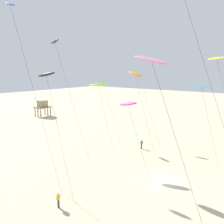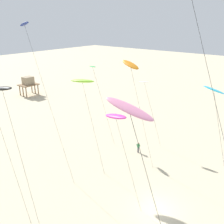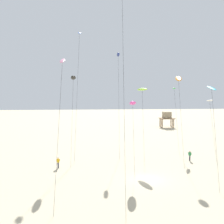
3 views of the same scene
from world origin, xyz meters
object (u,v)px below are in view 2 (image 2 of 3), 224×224
object	(u,v)px
kite_flyer_middle	(138,147)
kite_cyan	(214,91)
kite_green	(93,68)
stilt_house	(28,82)
kite_black	(2,89)
kite_lime	(82,81)
kite_pink	(130,112)
kite_orange	(131,65)
kite_magenta	(116,117)
kite_white	(145,83)
kite_navy	(26,28)

from	to	relation	value
kite_flyer_middle	kite_cyan	bearing A→B (deg)	-98.31
kite_green	stilt_house	size ratio (longest dim) A/B	2.50
kite_black	stilt_house	world-z (taller)	kite_black
kite_lime	kite_black	distance (m)	12.29
kite_lime	kite_pink	world-z (taller)	kite_pink
kite_orange	kite_magenta	xyz separation A→B (m)	(-8.23, -4.10, -3.77)
kite_white	kite_orange	bearing A→B (deg)	-165.88
kite_black	kite_pink	size ratio (longest dim) A/B	0.91
kite_flyer_middle	kite_lime	bearing A→B (deg)	151.53
kite_black	kite_white	size ratio (longest dim) A/B	1.38
kite_orange	kite_green	size ratio (longest dim) A/B	1.16
kite_navy	stilt_house	world-z (taller)	kite_navy
kite_navy	kite_orange	size ratio (longest dim) A/B	1.33
kite_navy	kite_cyan	size ratio (longest dim) A/B	1.55
kite_lime	kite_white	bearing A→B (deg)	-10.35
kite_lime	kite_orange	distance (m)	6.65
kite_lime	kite_navy	bearing A→B (deg)	123.13
kite_lime	kite_flyer_middle	size ratio (longest dim) A/B	7.33
kite_magenta	kite_green	world-z (taller)	kite_green
kite_cyan	kite_black	world-z (taller)	kite_black
kite_magenta	kite_cyan	bearing A→B (deg)	-37.69
kite_lime	kite_magenta	distance (m)	8.51
stilt_house	kite_lime	bearing A→B (deg)	-112.82
kite_navy	kite_magenta	xyz separation A→B (m)	(0.74, -13.35, -8.43)
kite_black	kite_orange	xyz separation A→B (m)	(17.18, -1.03, -0.10)
kite_green	kite_flyer_middle	world-z (taller)	kite_green
kite_pink	kite_flyer_middle	world-z (taller)	kite_pink
kite_green	kite_flyer_middle	xyz separation A→B (m)	(-0.10, -9.20, -11.05)
kite_white	kite_pink	distance (m)	27.90
kite_black	kite_magenta	distance (m)	11.02
kite_navy	kite_cyan	xyz separation A→B (m)	(9.50, -20.12, -6.43)
kite_black	kite_pink	distance (m)	13.46
kite_black	kite_cyan	bearing A→B (deg)	-33.88
kite_orange	kite_pink	xyz separation A→B (m)	(-17.52, -12.38, 1.23)
kite_magenta	stilt_house	world-z (taller)	kite_magenta
kite_cyan	kite_magenta	xyz separation A→B (m)	(-8.76, 6.77, -2.00)
kite_navy	kite_magenta	bearing A→B (deg)	-86.81
stilt_house	kite_orange	bearing A→B (deg)	-104.05
kite_cyan	kite_white	distance (m)	13.76
kite_lime	kite_white	size ratio (longest dim) A/B	1.19
kite_white	kite_orange	size ratio (longest dim) A/B	0.71
kite_cyan	kite_magenta	size ratio (longest dim) A/B	1.19
kite_black	kite_flyer_middle	bearing A→B (deg)	-4.14
kite_white	kite_green	size ratio (longest dim) A/B	0.83
kite_lime	stilt_house	bearing A→B (deg)	67.18
kite_orange	kite_green	distance (m)	9.25
kite_lime	stilt_house	distance (m)	40.40
kite_black	kite_pink	bearing A→B (deg)	-91.46
kite_lime	kite_black	xyz separation A→B (m)	(-11.87, -2.60, 1.82)
kite_navy	kite_orange	world-z (taller)	kite_navy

